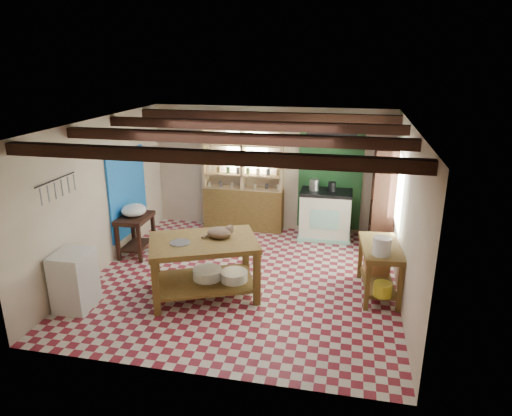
% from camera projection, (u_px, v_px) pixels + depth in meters
% --- Properties ---
extents(floor, '(5.00, 5.00, 0.02)m').
position_uv_depth(floor, '(244.00, 279.00, 7.69)').
color(floor, maroon).
rests_on(floor, ground).
extents(ceiling, '(5.00, 5.00, 0.02)m').
position_uv_depth(ceiling, '(242.00, 123.00, 6.87)').
color(ceiling, '#4C4C51').
rests_on(ceiling, wall_back).
extents(wall_back, '(5.00, 0.04, 2.60)m').
position_uv_depth(wall_back, '(271.00, 169.00, 9.60)').
color(wall_back, beige).
rests_on(wall_back, floor).
extents(wall_front, '(5.00, 0.04, 2.60)m').
position_uv_depth(wall_front, '(190.00, 275.00, 4.96)').
color(wall_front, beige).
rests_on(wall_front, floor).
extents(wall_left, '(0.04, 5.00, 2.60)m').
position_uv_depth(wall_left, '(101.00, 196.00, 7.77)').
color(wall_left, beige).
rests_on(wall_left, floor).
extents(wall_right, '(0.04, 5.00, 2.60)m').
position_uv_depth(wall_right, '(406.00, 216.00, 6.79)').
color(wall_right, beige).
rests_on(wall_right, floor).
extents(ceiling_beams, '(5.00, 3.80, 0.15)m').
position_uv_depth(ceiling_beams, '(242.00, 131.00, 6.91)').
color(ceiling_beams, '#321911').
rests_on(ceiling_beams, ceiling).
extents(blue_wall_patch, '(0.04, 1.40, 1.60)m').
position_uv_depth(blue_wall_patch, '(128.00, 193.00, 8.66)').
color(blue_wall_patch, blue).
rests_on(blue_wall_patch, wall_left).
extents(green_wall_patch, '(1.30, 0.04, 2.30)m').
position_uv_depth(green_wall_patch, '(330.00, 175.00, 9.35)').
color(green_wall_patch, '#1F4F26').
rests_on(green_wall_patch, wall_back).
extents(window_back, '(0.90, 0.02, 0.80)m').
position_uv_depth(window_back, '(247.00, 150.00, 9.56)').
color(window_back, beige).
rests_on(window_back, wall_back).
extents(window_right, '(0.02, 1.30, 1.20)m').
position_uv_depth(window_right, '(399.00, 191.00, 7.69)').
color(window_right, beige).
rests_on(window_right, wall_right).
extents(utensil_rail, '(0.06, 0.90, 0.28)m').
position_uv_depth(utensil_rail, '(57.00, 188.00, 6.49)').
color(utensil_rail, black).
rests_on(utensil_rail, wall_left).
extents(pot_rack, '(0.86, 0.12, 0.36)m').
position_uv_depth(pot_rack, '(332.00, 133.00, 8.66)').
color(pot_rack, black).
rests_on(pot_rack, ceiling).
extents(shelving_unit, '(1.70, 0.34, 2.20)m').
position_uv_depth(shelving_unit, '(243.00, 179.00, 9.60)').
color(shelving_unit, tan).
rests_on(shelving_unit, floor).
extents(tall_rack, '(0.40, 0.86, 2.00)m').
position_uv_depth(tall_rack, '(383.00, 199.00, 8.60)').
color(tall_rack, '#321911').
rests_on(tall_rack, floor).
extents(work_table, '(1.90, 1.62, 0.91)m').
position_uv_depth(work_table, '(204.00, 268.00, 7.05)').
color(work_table, brown).
rests_on(work_table, floor).
extents(stove, '(1.03, 0.70, 1.00)m').
position_uv_depth(stove, '(325.00, 214.00, 9.29)').
color(stove, beige).
rests_on(stove, floor).
extents(prep_table, '(0.54, 0.77, 0.76)m').
position_uv_depth(prep_table, '(136.00, 235.00, 8.52)').
color(prep_table, '#321911').
rests_on(prep_table, floor).
extents(white_cabinet, '(0.51, 0.60, 0.87)m').
position_uv_depth(white_cabinet, '(74.00, 280.00, 6.69)').
color(white_cabinet, silver).
rests_on(white_cabinet, floor).
extents(right_counter, '(0.67, 1.19, 0.82)m').
position_uv_depth(right_counter, '(379.00, 270.00, 7.07)').
color(right_counter, brown).
rests_on(right_counter, floor).
extents(cat, '(0.47, 0.44, 0.17)m').
position_uv_depth(cat, '(219.00, 233.00, 6.97)').
color(cat, '#7D5F49').
rests_on(cat, work_table).
extents(steel_tray, '(0.40, 0.40, 0.02)m').
position_uv_depth(steel_tray, '(180.00, 243.00, 6.79)').
color(steel_tray, '#A2A3AA').
rests_on(steel_tray, work_table).
extents(basin_large, '(0.60, 0.60, 0.16)m').
position_uv_depth(basin_large, '(207.00, 274.00, 7.14)').
color(basin_large, silver).
rests_on(basin_large, work_table).
extents(basin_small, '(0.56, 0.56, 0.15)m').
position_uv_depth(basin_small, '(234.00, 276.00, 7.08)').
color(basin_small, silver).
rests_on(basin_small, work_table).
extents(kettle_left, '(0.20, 0.20, 0.23)m').
position_uv_depth(kettle_left, '(314.00, 185.00, 9.15)').
color(kettle_left, '#A2A3AA').
rests_on(kettle_left, stove).
extents(kettle_right, '(0.15, 0.15, 0.19)m').
position_uv_depth(kettle_right, '(332.00, 187.00, 9.09)').
color(kettle_right, black).
rests_on(kettle_right, stove).
extents(enamel_bowl, '(0.47, 0.47, 0.23)m').
position_uv_depth(enamel_bowl, '(134.00, 210.00, 8.36)').
color(enamel_bowl, silver).
rests_on(enamel_bowl, prep_table).
extents(white_bucket, '(0.29, 0.29, 0.26)m').
position_uv_depth(white_bucket, '(382.00, 246.00, 6.58)').
color(white_bucket, silver).
rests_on(white_bucket, right_counter).
extents(wicker_basket, '(0.40, 0.33, 0.26)m').
position_uv_depth(wicker_basket, '(376.00, 265.00, 7.37)').
color(wicker_basket, '#A26B41').
rests_on(wicker_basket, right_counter).
extents(yellow_tub, '(0.29, 0.29, 0.20)m').
position_uv_depth(yellow_tub, '(383.00, 289.00, 6.68)').
color(yellow_tub, gold).
rests_on(yellow_tub, right_counter).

